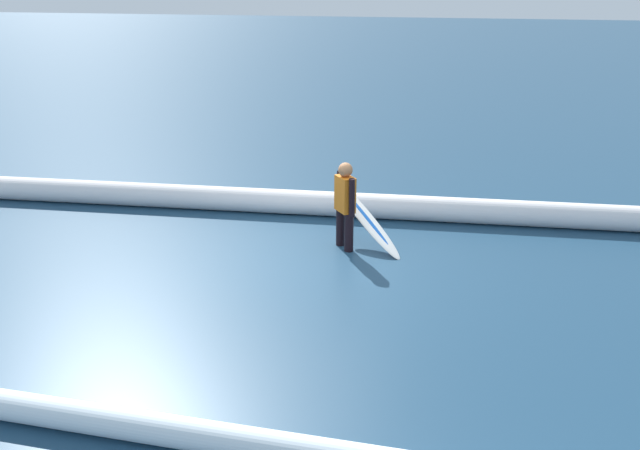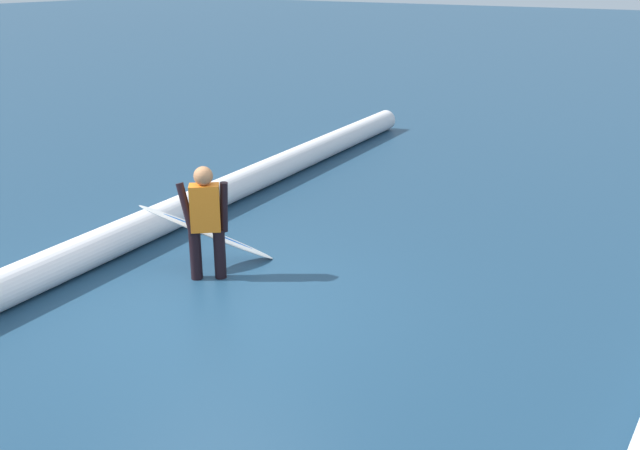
# 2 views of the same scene
# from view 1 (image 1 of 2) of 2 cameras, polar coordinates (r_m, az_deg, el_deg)

# --- Properties ---
(ground_plane) EXTENTS (124.90, 124.90, 0.00)m
(ground_plane) POSITION_cam_1_polar(r_m,az_deg,el_deg) (10.22, -1.71, -2.77)
(ground_plane) COLOR navy
(surfer) EXTENTS (0.37, 0.52, 1.37)m
(surfer) POSITION_cam_1_polar(r_m,az_deg,el_deg) (10.33, 2.12, 1.99)
(surfer) COLOR black
(surfer) RESTS_ON ground_plane
(surfboard) EXTENTS (1.41, 1.27, 0.90)m
(surfboard) POSITION_cam_1_polar(r_m,az_deg,el_deg) (10.60, 3.87, 0.56)
(surfboard) COLOR white
(surfboard) RESTS_ON ground_plane
(wave_crest_foreground) EXTENTS (19.30, 1.80, 0.43)m
(wave_crest_foreground) POSITION_cam_1_polar(r_m,az_deg,el_deg) (12.03, -2.22, 1.94)
(wave_crest_foreground) COLOR white
(wave_crest_foreground) RESTS_ON ground_plane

